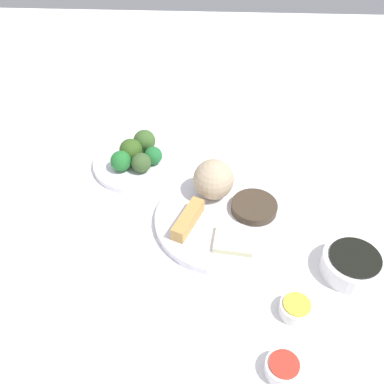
{
  "coord_description": "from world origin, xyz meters",
  "views": [
    {
      "loc": [
        0.01,
        0.57,
        0.69
      ],
      "look_at": [
        0.04,
        -0.08,
        0.06
      ],
      "focal_mm": 41.85,
      "sensor_mm": 36.0,
      "label": 1
    }
  ],
  "objects_px": {
    "soy_sauce_bowl": "(353,265)",
    "broccoli_plate": "(138,162)",
    "main_plate": "(221,220)",
    "sauce_ramekin_sweet_and_sour": "(283,368)",
    "sauce_ramekin_hot_mustard": "(296,309)"
  },
  "relations": [
    {
      "from": "soy_sauce_bowl",
      "to": "broccoli_plate",
      "type": "bearing_deg",
      "value": -33.35
    },
    {
      "from": "main_plate",
      "to": "sauce_ramekin_sweet_and_sour",
      "type": "bearing_deg",
      "value": 106.94
    },
    {
      "from": "main_plate",
      "to": "soy_sauce_bowl",
      "type": "bearing_deg",
      "value": 155.29
    },
    {
      "from": "main_plate",
      "to": "soy_sauce_bowl",
      "type": "xyz_separation_m",
      "value": [
        -0.23,
        0.11,
        0.01
      ]
    },
    {
      "from": "soy_sauce_bowl",
      "to": "sauce_ramekin_hot_mustard",
      "type": "bearing_deg",
      "value": 39.42
    },
    {
      "from": "main_plate",
      "to": "sauce_ramekin_hot_mustard",
      "type": "relative_size",
      "value": 4.77
    },
    {
      "from": "main_plate",
      "to": "sauce_ramekin_hot_mustard",
      "type": "bearing_deg",
      "value": 121.77
    },
    {
      "from": "sauce_ramekin_hot_mustard",
      "to": "broccoli_plate",
      "type": "bearing_deg",
      "value": -49.78
    },
    {
      "from": "main_plate",
      "to": "sauce_ramekin_sweet_and_sour",
      "type": "height_order",
      "value": "sauce_ramekin_sweet_and_sour"
    },
    {
      "from": "main_plate",
      "to": "broccoli_plate",
      "type": "relative_size",
      "value": 1.3
    },
    {
      "from": "sauce_ramekin_sweet_and_sour",
      "to": "sauce_ramekin_hot_mustard",
      "type": "height_order",
      "value": "same"
    },
    {
      "from": "soy_sauce_bowl",
      "to": "sauce_ramekin_sweet_and_sour",
      "type": "bearing_deg",
      "value": 53.71
    },
    {
      "from": "broccoli_plate",
      "to": "main_plate",
      "type": "bearing_deg",
      "value": 137.94
    },
    {
      "from": "main_plate",
      "to": "sauce_ramekin_hot_mustard",
      "type": "distance_m",
      "value": 0.23
    },
    {
      "from": "sauce_ramekin_hot_mustard",
      "to": "sauce_ramekin_sweet_and_sour",
      "type": "bearing_deg",
      "value": 73.0
    }
  ]
}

